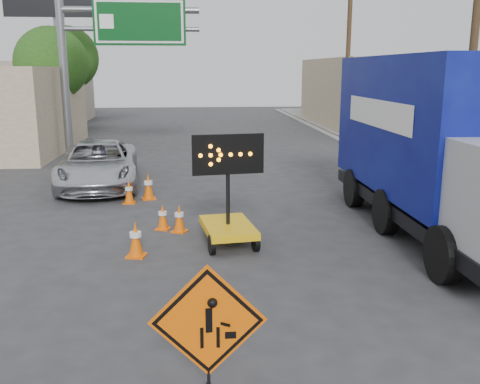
{
  "coord_description": "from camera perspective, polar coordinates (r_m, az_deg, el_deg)",
  "views": [
    {
      "loc": [
        -0.84,
        -6.72,
        3.9
      ],
      "look_at": [
        0.07,
        3.76,
        1.47
      ],
      "focal_mm": 40.0,
      "sensor_mm": 36.0,
      "label": 1
    }
  ],
  "objects": [
    {
      "name": "ground",
      "position": [
        7.81,
        1.98,
        -16.93
      ],
      "size": [
        100.0,
        100.0,
        0.0
      ],
      "primitive_type": "plane",
      "color": "#2D2D30",
      "rests_on": "ground"
    },
    {
      "name": "curb_right",
      "position": [
        23.48,
        15.17,
        3.13
      ],
      "size": [
        0.4,
        60.0,
        0.12
      ],
      "primitive_type": "cube",
      "color": "gray",
      "rests_on": "ground"
    },
    {
      "name": "sidewalk_right",
      "position": [
        24.36,
        20.27,
        3.16
      ],
      "size": [
        4.0,
        60.0,
        0.15
      ],
      "primitive_type": "cube",
      "color": "gray",
      "rests_on": "ground"
    },
    {
      "name": "building_right_far",
      "position": [
        39.28,
        15.94,
        10.17
      ],
      "size": [
        10.0,
        14.0,
        4.6
      ],
      "primitive_type": "cube",
      "color": "#CCB693",
      "rests_on": "ground"
    },
    {
      "name": "highway_gantry",
      "position": [
        24.96,
        -13.72,
        15.33
      ],
      "size": [
        6.18,
        0.38,
        6.9
      ],
      "color": "slate",
      "rests_on": "ground"
    },
    {
      "name": "billboard",
      "position": [
        33.62,
        -18.81,
        18.24
      ],
      "size": [
        6.1,
        0.54,
        9.85
      ],
      "color": "slate",
      "rests_on": "ground"
    },
    {
      "name": "utility_pole_near",
      "position": [
        18.93,
        23.67,
        14.32
      ],
      "size": [
        1.8,
        0.26,
        9.0
      ],
      "color": "#40301B",
      "rests_on": "ground"
    },
    {
      "name": "utility_pole_far",
      "position": [
        31.98,
        11.45,
        14.15
      ],
      "size": [
        1.8,
        0.26,
        9.0
      ],
      "color": "#40301B",
      "rests_on": "ground"
    },
    {
      "name": "tree_left_near",
      "position": [
        29.6,
        -19.45,
        12.79
      ],
      "size": [
        3.71,
        3.71,
        6.03
      ],
      "color": "#40301B",
      "rests_on": "ground"
    },
    {
      "name": "tree_left_far",
      "position": [
        37.62,
        -17.99,
        13.44
      ],
      "size": [
        4.1,
        4.1,
        6.66
      ],
      "color": "#40301B",
      "rests_on": "ground"
    },
    {
      "name": "construction_sign",
      "position": [
        6.3,
        -3.43,
        -14.98
      ],
      "size": [
        1.35,
        0.96,
        1.79
      ],
      "rotation": [
        0.0,
        0.0,
        -0.01
      ],
      "color": "black",
      "rests_on": "ground"
    },
    {
      "name": "arrow_board",
      "position": [
        12.08,
        -1.29,
        -2.98
      ],
      "size": [
        1.59,
        1.9,
        2.52
      ],
      "rotation": [
        0.0,
        0.0,
        0.14
      ],
      "color": "#E3AC0C",
      "rests_on": "ground"
    },
    {
      "name": "pickup_truck",
      "position": [
        18.65,
        -14.88,
        2.88
      ],
      "size": [
        3.07,
        5.71,
        1.52
      ],
      "primitive_type": "imported",
      "rotation": [
        0.0,
        0.0,
        0.1
      ],
      "color": "silver",
      "rests_on": "ground"
    },
    {
      "name": "box_truck",
      "position": [
        13.52,
        20.7,
        3.7
      ],
      "size": [
        2.86,
        8.87,
        4.21
      ],
      "rotation": [
        0.0,
        0.0,
        -0.0
      ],
      "color": "black",
      "rests_on": "ground"
    },
    {
      "name": "cone_a",
      "position": [
        11.56,
        -11.07,
        -4.95
      ],
      "size": [
        0.46,
        0.46,
        0.77
      ],
      "rotation": [
        0.0,
        0.0,
        -0.21
      ],
      "color": "#EE5B05",
      "rests_on": "ground"
    },
    {
      "name": "cone_b",
      "position": [
        13.13,
        -6.5,
        -2.79
      ],
      "size": [
        0.46,
        0.46,
        0.69
      ],
      "rotation": [
        0.0,
        0.0,
        -0.43
      ],
      "color": "#EE5B05",
      "rests_on": "ground"
    },
    {
      "name": "cone_c",
      "position": [
        13.39,
        -8.25,
        -2.63
      ],
      "size": [
        0.42,
        0.42,
        0.65
      ],
      "rotation": [
        0.0,
        0.0,
        -0.33
      ],
      "color": "#EE5B05",
      "rests_on": "ground"
    },
    {
      "name": "cone_d",
      "position": [
        16.16,
        -11.76,
        0.02
      ],
      "size": [
        0.36,
        0.36,
        0.69
      ],
      "rotation": [
        0.0,
        0.0,
        -0.03
      ],
      "color": "#EE5B05",
      "rests_on": "ground"
    },
    {
      "name": "cone_e",
      "position": [
        16.56,
        -9.75,
        0.61
      ],
      "size": [
        0.49,
        0.49,
        0.8
      ],
      "rotation": [
        0.0,
        0.0,
        0.23
      ],
      "color": "#EE5B05",
      "rests_on": "ground"
    }
  ]
}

